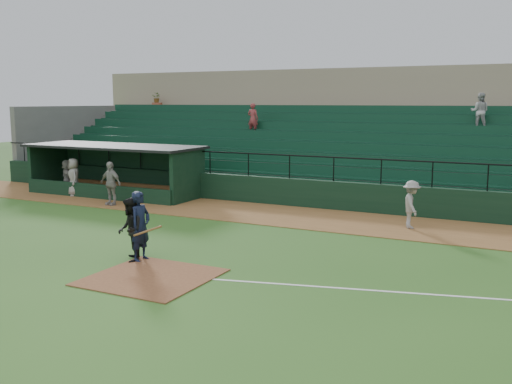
% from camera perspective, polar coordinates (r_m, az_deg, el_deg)
% --- Properties ---
extents(ground, '(90.00, 90.00, 0.00)m').
position_cam_1_polar(ground, '(16.19, -8.05, -7.36)').
color(ground, '#2D5B1D').
rests_on(ground, ground).
extents(warning_track, '(40.00, 4.00, 0.03)m').
position_cam_1_polar(warning_track, '(23.02, 3.37, -2.37)').
color(warning_track, brown).
rests_on(warning_track, ground).
extents(home_plate_dirt, '(3.00, 3.00, 0.03)m').
position_cam_1_polar(home_plate_dirt, '(15.42, -10.19, -8.20)').
color(home_plate_dirt, brown).
rests_on(home_plate_dirt, ground).
extents(foul_line, '(17.49, 4.44, 0.01)m').
position_cam_1_polar(foul_line, '(14.67, 22.07, -9.66)').
color(foul_line, white).
rests_on(foul_line, ground).
extents(stadium_structure, '(38.00, 13.08, 6.40)m').
position_cam_1_polar(stadium_structure, '(30.61, 9.73, 4.64)').
color(stadium_structure, black).
rests_on(stadium_structure, ground).
extents(dugout, '(8.90, 3.20, 2.42)m').
position_cam_1_polar(dugout, '(29.26, -13.16, 2.44)').
color(dugout, black).
rests_on(dugout, ground).
extents(batter_at_plate, '(1.04, 0.74, 2.01)m').
position_cam_1_polar(batter_at_plate, '(16.82, -11.24, -3.31)').
color(batter_at_plate, black).
rests_on(batter_at_plate, ground).
extents(umpire, '(1.08, 1.12, 1.82)m').
position_cam_1_polar(umpire, '(16.85, -12.22, -3.64)').
color(umpire, black).
rests_on(umpire, ground).
extents(runner, '(1.02, 1.26, 1.71)m').
position_cam_1_polar(runner, '(21.34, 14.98, -1.19)').
color(runner, gray).
rests_on(runner, warning_track).
extents(dugout_player_a, '(1.14, 0.53, 1.90)m').
position_cam_1_polar(dugout_player_a, '(25.98, -14.07, 0.82)').
color(dugout_player_a, '#9E9994').
rests_on(dugout_player_a, warning_track).
extents(dugout_player_b, '(1.04, 0.98, 1.79)m').
position_cam_1_polar(dugout_player_b, '(29.02, -17.40, 1.40)').
color(dugout_player_b, '#9A9690').
rests_on(dugout_player_b, warning_track).
extents(dugout_player_c, '(1.51, 1.28, 1.64)m').
position_cam_1_polar(dugout_player_c, '(30.03, -17.99, 1.47)').
color(dugout_player_c, '#9F9A95').
rests_on(dugout_player_c, warning_track).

